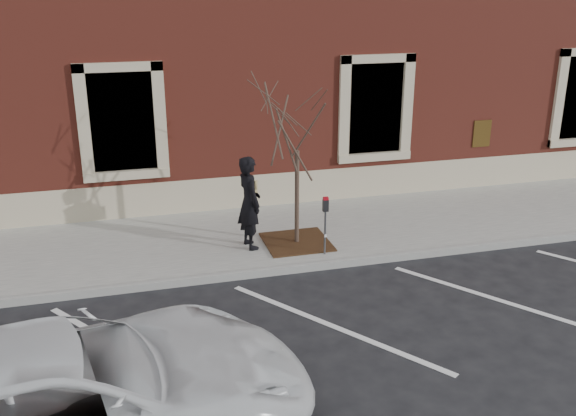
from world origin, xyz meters
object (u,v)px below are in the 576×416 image
object	(u,v)px
man	(249,202)
parking_meter	(325,215)
sapling	(297,124)
white_truck	(62,403)

from	to	relation	value
man	parking_meter	xyz separation A→B (m)	(1.36, -0.78, -0.12)
sapling	man	bearing A→B (deg)	176.78
parking_meter	white_truck	distance (m)	6.62
sapling	white_truck	size ratio (longest dim) A/B	0.61
sapling	white_truck	world-z (taller)	sapling
parking_meter	man	bearing A→B (deg)	167.91
man	sapling	xyz separation A→B (m)	(0.99, -0.06, 1.57)
parking_meter	sapling	world-z (taller)	sapling
sapling	white_truck	xyz separation A→B (m)	(-4.32, -5.38, -1.86)
parking_meter	white_truck	size ratio (longest dim) A/B	0.20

